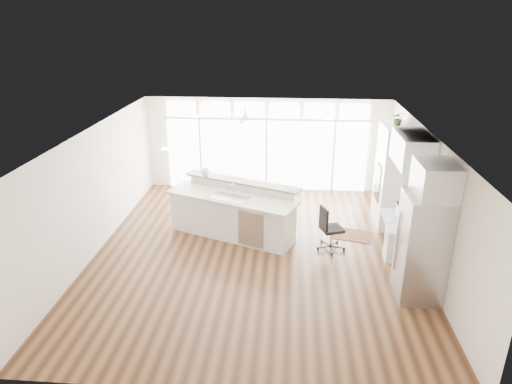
{
  "coord_description": "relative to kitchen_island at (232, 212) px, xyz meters",
  "views": [
    {
      "loc": [
        0.69,
        -8.83,
        4.95
      ],
      "look_at": [
        -0.04,
        0.6,
        1.2
      ],
      "focal_mm": 32.0,
      "sensor_mm": 36.0,
      "label": 1
    }
  ],
  "objects": [
    {
      "name": "ceiling",
      "position": [
        0.63,
        -0.81,
        2.09
      ],
      "size": [
        7.0,
        8.0,
        0.02
      ],
      "primitive_type": "cube",
      "color": "white",
      "rests_on": "wall_back"
    },
    {
      "name": "recessed_lights",
      "position": [
        0.63,
        -0.61,
        2.07
      ],
      "size": [
        3.4,
        3.0,
        0.02
      ],
      "primitive_type": "cube",
      "color": "white",
      "rests_on": "ceiling"
    },
    {
      "name": "refrigerator",
      "position": [
        3.74,
        -2.16,
        0.39
      ],
      "size": [
        0.76,
        0.9,
        2.0
      ],
      "primitive_type": "cube",
      "color": "#A7A6AB",
      "rests_on": "floor"
    },
    {
      "name": "fridge_cabinet",
      "position": [
        3.8,
        -2.16,
        1.69
      ],
      "size": [
        0.64,
        0.9,
        0.6
      ],
      "primitive_type": "cube",
      "color": "silver",
      "rests_on": "wall_right"
    },
    {
      "name": "wall_left",
      "position": [
        -2.87,
        -0.81,
        0.74
      ],
      "size": [
        0.04,
        8.0,
        2.7
      ],
      "primitive_type": "cube",
      "color": "white",
      "rests_on": "floor"
    },
    {
      "name": "desk_nook",
      "position": [
        3.76,
        -0.51,
        -0.23
      ],
      "size": [
        0.72,
        1.3,
        0.76
      ],
      "primitive_type": "cube",
      "color": "silver",
      "rests_on": "floor"
    },
    {
      "name": "glass_wall",
      "position": [
        0.63,
        3.13,
        0.44
      ],
      "size": [
        5.8,
        0.06,
        2.08
      ],
      "primitive_type": "cube",
      "color": "white",
      "rests_on": "wall_back"
    },
    {
      "name": "ceiling_fan",
      "position": [
        0.13,
        1.99,
        1.87
      ],
      "size": [
        1.16,
        1.16,
        0.32
      ],
      "primitive_type": "cube",
      "color": "silver",
      "rests_on": "ceiling"
    },
    {
      "name": "desk_window",
      "position": [
        4.09,
        -0.51,
        0.94
      ],
      "size": [
        0.04,
        0.85,
        0.85
      ],
      "primitive_type": "cube",
      "color": "silver",
      "rests_on": "wall_right"
    },
    {
      "name": "framed_photos",
      "position": [
        4.09,
        0.11,
        0.79
      ],
      "size": [
        0.06,
        0.22,
        0.8
      ],
      "primitive_type": "cube",
      "color": "black",
      "rests_on": "wall_right"
    },
    {
      "name": "oven_cabinet",
      "position": [
        3.8,
        0.99,
        0.64
      ],
      "size": [
        0.64,
        1.2,
        2.5
      ],
      "primitive_type": "cube",
      "color": "silver",
      "rests_on": "floor"
    },
    {
      "name": "floor",
      "position": [
        0.63,
        -0.81,
        -0.62
      ],
      "size": [
        7.0,
        8.0,
        0.02
      ],
      "primitive_type": "cube",
      "color": "#3C2212",
      "rests_on": "ground"
    },
    {
      "name": "keyboard",
      "position": [
        3.51,
        -0.51,
        0.15
      ],
      "size": [
        0.16,
        0.31,
        0.01
      ],
      "primitive_type": "cube",
      "rotation": [
        0.0,
        0.0,
        -0.16
      ],
      "color": "white",
      "rests_on": "desk_nook"
    },
    {
      "name": "transom_row",
      "position": [
        0.63,
        3.13,
        1.77
      ],
      "size": [
        5.9,
        0.06,
        0.4
      ],
      "primitive_type": "cube",
      "color": "white",
      "rests_on": "wall_back"
    },
    {
      "name": "office_chair",
      "position": [
        2.28,
        -0.5,
        -0.1
      ],
      "size": [
        0.67,
        0.64,
        1.02
      ],
      "primitive_type": "cube",
      "rotation": [
        0.0,
        0.0,
        0.35
      ],
      "color": "black",
      "rests_on": "floor"
    },
    {
      "name": "fishbowl",
      "position": [
        -0.73,
        0.73,
        0.72
      ],
      "size": [
        0.28,
        0.28,
        0.21
      ],
      "primitive_type": "sphere",
      "rotation": [
        0.0,
        0.0,
        -0.42
      ],
      "color": "silver",
      "rests_on": "kitchen_island"
    },
    {
      "name": "upper_cabinets",
      "position": [
        3.8,
        -0.51,
        1.74
      ],
      "size": [
        0.64,
        1.3,
        0.64
      ],
      "primitive_type": "cube",
      "color": "silver",
      "rests_on": "wall_right"
    },
    {
      "name": "monitor",
      "position": [
        3.68,
        -0.51,
        0.33
      ],
      "size": [
        0.08,
        0.45,
        0.37
      ],
      "primitive_type": "cube",
      "rotation": [
        0.0,
        0.0,
        -0.01
      ],
      "color": "black",
      "rests_on": "desk_nook"
    },
    {
      "name": "kitchen_island",
      "position": [
        0.0,
        0.0,
        0.0
      ],
      "size": [
        3.3,
        2.24,
        1.23
      ],
      "primitive_type": "cube",
      "rotation": [
        0.0,
        0.0,
        -0.39
      ],
      "color": "silver",
      "rests_on": "floor"
    },
    {
      "name": "wall_right",
      "position": [
        4.13,
        -0.81,
        0.74
      ],
      "size": [
        0.04,
        8.0,
        2.7
      ],
      "primitive_type": "cube",
      "color": "white",
      "rests_on": "floor"
    },
    {
      "name": "wall_front",
      "position": [
        0.63,
        -4.81,
        0.74
      ],
      "size": [
        7.0,
        0.04,
        2.7
      ],
      "primitive_type": "cube",
      "color": "white",
      "rests_on": "floor"
    },
    {
      "name": "rug",
      "position": [
        2.85,
        0.22,
        -0.61
      ],
      "size": [
        1.06,
        0.88,
        0.01
      ],
      "primitive_type": "cube",
      "rotation": [
        0.0,
        0.0,
        -0.25
      ],
      "color": "#331C10",
      "rests_on": "floor"
    },
    {
      "name": "potted_plant",
      "position": [
        3.8,
        0.99,
        2.01
      ],
      "size": [
        0.34,
        0.36,
        0.25
      ],
      "primitive_type": "imported",
      "rotation": [
        0.0,
        0.0,
        -0.17
      ],
      "color": "#3B6129",
      "rests_on": "oven_cabinet"
    },
    {
      "name": "wall_back",
      "position": [
        0.63,
        3.19,
        0.74
      ],
      "size": [
        7.0,
        0.04,
        2.7
      ],
      "primitive_type": "cube",
      "color": "white",
      "rests_on": "floor"
    }
  ]
}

